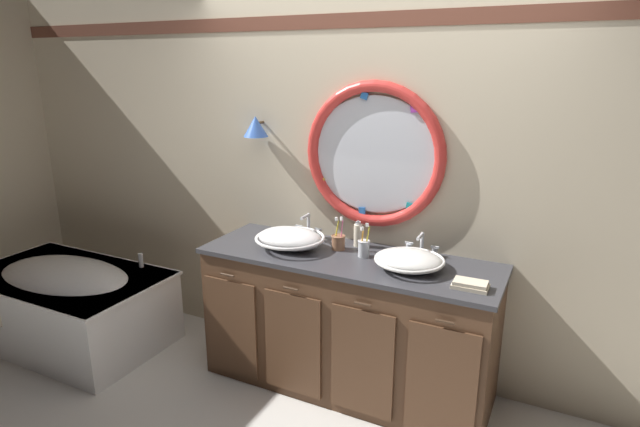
% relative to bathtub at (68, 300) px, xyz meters
% --- Properties ---
extents(ground_plane, '(14.00, 14.00, 0.00)m').
position_rel_bathtub_xyz_m(ground_plane, '(2.14, 0.18, -0.33)').
color(ground_plane, silver).
extents(back_wall_assembly, '(6.40, 0.26, 2.60)m').
position_rel_bathtub_xyz_m(back_wall_assembly, '(2.14, 0.76, 0.98)').
color(back_wall_assembly, beige).
rests_on(back_wall_assembly, ground_plane).
extents(vanity_counter, '(1.88, 0.66, 0.91)m').
position_rel_bathtub_xyz_m(vanity_counter, '(2.13, 0.42, 0.12)').
color(vanity_counter, brown).
rests_on(vanity_counter, ground_plane).
extents(bathtub, '(1.51, 0.90, 0.65)m').
position_rel_bathtub_xyz_m(bathtub, '(0.00, 0.00, 0.00)').
color(bathtub, white).
rests_on(bathtub, ground_plane).
extents(sink_basin_left, '(0.46, 0.46, 0.13)m').
position_rel_bathtub_xyz_m(sink_basin_left, '(1.73, 0.39, 0.64)').
color(sink_basin_left, white).
rests_on(sink_basin_left, vanity_counter).
extents(sink_basin_right, '(0.41, 0.41, 0.11)m').
position_rel_bathtub_xyz_m(sink_basin_right, '(2.54, 0.39, 0.63)').
color(sink_basin_right, white).
rests_on(sink_basin_right, vanity_counter).
extents(faucet_set_left, '(0.20, 0.13, 0.17)m').
position_rel_bathtub_xyz_m(faucet_set_left, '(1.73, 0.65, 0.64)').
color(faucet_set_left, silver).
rests_on(faucet_set_left, vanity_counter).
extents(faucet_set_right, '(0.22, 0.13, 0.15)m').
position_rel_bathtub_xyz_m(faucet_set_right, '(2.54, 0.65, 0.64)').
color(faucet_set_right, silver).
rests_on(faucet_set_right, vanity_counter).
extents(toothbrush_holder_left, '(0.09, 0.09, 0.22)m').
position_rel_bathtub_xyz_m(toothbrush_holder_left, '(2.03, 0.51, 0.63)').
color(toothbrush_holder_left, '#996647').
rests_on(toothbrush_holder_left, vanity_counter).
extents(toothbrush_holder_right, '(0.08, 0.08, 0.22)m').
position_rel_bathtub_xyz_m(toothbrush_holder_right, '(2.22, 0.46, 0.64)').
color(toothbrush_holder_right, silver).
rests_on(toothbrush_holder_right, vanity_counter).
extents(soap_dispenser, '(0.06, 0.06, 0.18)m').
position_rel_bathtub_xyz_m(soap_dispenser, '(2.12, 0.62, 0.66)').
color(soap_dispenser, '#EFE5C6').
rests_on(soap_dispenser, vanity_counter).
extents(folded_hand_towel, '(0.19, 0.11, 0.04)m').
position_rel_bathtub_xyz_m(folded_hand_towel, '(2.91, 0.27, 0.60)').
color(folded_hand_towel, beige).
rests_on(folded_hand_towel, vanity_counter).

